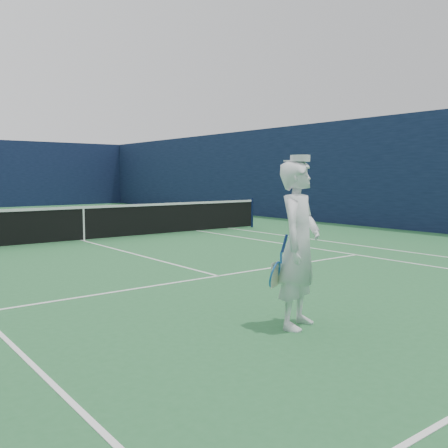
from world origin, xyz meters
name	(u,v)px	position (x,y,z in m)	size (l,w,h in m)	color
ground	(84,241)	(0.00, 0.00, 0.00)	(80.00, 80.00, 0.00)	#266435
court_markings	(84,241)	(0.00, 0.00, 0.00)	(11.03, 23.83, 0.01)	white
windscreen_fence	(82,171)	(0.00, 0.00, 2.00)	(20.12, 36.12, 4.00)	#0E1734
tennis_net	(84,222)	(0.00, 0.00, 0.55)	(12.88, 0.09, 1.07)	#141E4C
tennis_player	(299,244)	(-1.10, -9.50, 1.04)	(0.93, 0.76, 2.12)	white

